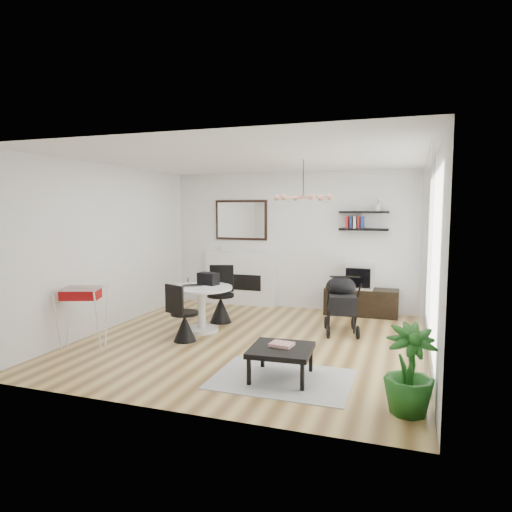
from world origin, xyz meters
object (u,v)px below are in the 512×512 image
(fireplace, at_px, (240,272))
(tv_console, at_px, (361,302))
(drying_rack, at_px, (83,316))
(coffee_table, at_px, (281,351))
(dining_table, at_px, (201,302))
(crt_tv, at_px, (359,276))
(stroller, at_px, (341,306))
(potted_plant, at_px, (410,370))

(fireplace, height_order, tv_console, fireplace)
(drying_rack, distance_m, coffee_table, 3.02)
(fireplace, height_order, dining_table, fireplace)
(fireplace, bearing_deg, crt_tv, -4.01)
(fireplace, xyz_separation_m, dining_table, (0.15, -2.16, -0.20))
(tv_console, height_order, stroller, stroller)
(tv_console, bearing_deg, dining_table, -139.51)
(stroller, bearing_deg, potted_plant, -82.69)
(tv_console, distance_m, coffee_table, 3.61)
(crt_tv, xyz_separation_m, drying_rack, (-3.51, -3.32, -0.26))
(stroller, bearing_deg, coffee_table, -113.13)
(crt_tv, relative_size, dining_table, 0.52)
(tv_console, bearing_deg, stroller, -97.82)
(drying_rack, bearing_deg, stroller, 10.33)
(tv_console, relative_size, stroller, 1.33)
(coffee_table, relative_size, potted_plant, 0.86)
(stroller, bearing_deg, dining_table, -176.46)
(stroller, relative_size, potted_plant, 1.15)
(crt_tv, bearing_deg, stroller, -95.88)
(coffee_table, height_order, potted_plant, potted_plant)
(fireplace, xyz_separation_m, coffee_table, (1.93, -3.74, -0.35))
(dining_table, height_order, drying_rack, drying_rack)
(tv_console, bearing_deg, potted_plant, -77.87)
(fireplace, relative_size, coffee_table, 2.89)
(dining_table, distance_m, coffee_table, 2.38)
(crt_tv, bearing_deg, tv_console, 4.10)
(crt_tv, xyz_separation_m, dining_table, (-2.29, -1.99, -0.24))
(potted_plant, bearing_deg, stroller, 111.09)
(drying_rack, bearing_deg, crt_tv, 23.04)
(stroller, bearing_deg, drying_rack, -163.09)
(dining_table, height_order, coffee_table, dining_table)
(potted_plant, bearing_deg, coffee_table, 161.38)
(coffee_table, bearing_deg, dining_table, 138.50)
(stroller, xyz_separation_m, coffee_table, (-0.37, -2.25, -0.10))
(stroller, height_order, potted_plant, stroller)
(fireplace, relative_size, potted_plant, 2.47)
(potted_plant, bearing_deg, fireplace, 128.47)
(potted_plant, bearing_deg, crt_tv, 102.76)
(fireplace, bearing_deg, tv_console, -3.86)
(fireplace, height_order, coffee_table, fireplace)
(drying_rack, bearing_deg, dining_table, 27.06)
(stroller, distance_m, coffee_table, 2.28)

